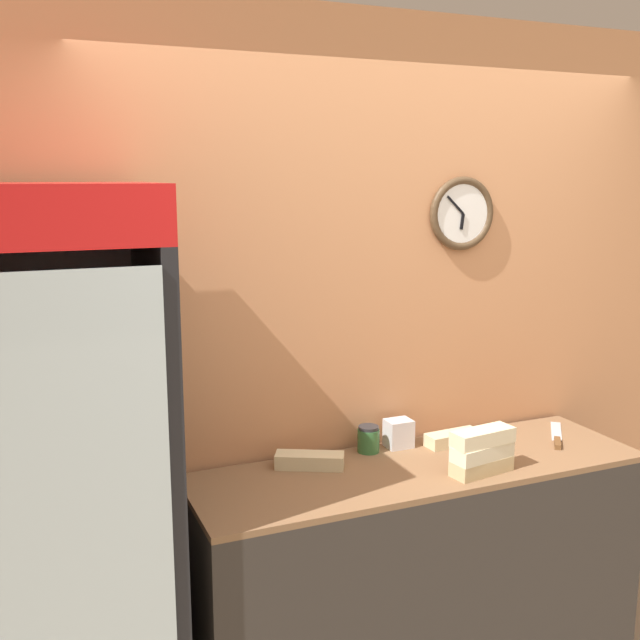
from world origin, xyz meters
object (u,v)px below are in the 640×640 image
object	(u,v)px
sandwich_stack_middle	(482,451)
sandwich_stack_bottom	(481,466)
beverage_cooler	(56,468)
sandwich_flat_right	(310,461)
napkin_dispenser	(399,433)
condiment_jar	(368,439)
chefs_knife	(557,438)
sandwich_stack_top	(483,437)
sandwich_flat_left	(453,438)

from	to	relation	value
sandwich_stack_middle	sandwich_stack_bottom	bearing A→B (deg)	0.00
beverage_cooler	sandwich_flat_right	world-z (taller)	beverage_cooler
sandwich_stack_middle	napkin_dispenser	world-z (taller)	same
sandwich_flat_right	condiment_jar	xyz separation A→B (m)	(0.29, 0.06, 0.03)
sandwich_stack_bottom	sandwich_flat_right	size ratio (longest dim) A/B	0.95
chefs_knife	sandwich_stack_top	bearing A→B (deg)	-160.51
sandwich_stack_middle	chefs_knife	size ratio (longest dim) A/B	0.87
sandwich_flat_right	chefs_knife	bearing A→B (deg)	-6.56
sandwich_stack_bottom	chefs_knife	size ratio (longest dim) A/B	0.87
sandwich_flat_left	napkin_dispenser	xyz separation A→B (m)	(-0.23, 0.07, 0.03)
sandwich_flat_right	condiment_jar	size ratio (longest dim) A/B	2.53
beverage_cooler	sandwich_stack_top	xyz separation A→B (m)	(1.55, -0.19, -0.05)
napkin_dispenser	sandwich_flat_left	bearing A→B (deg)	-16.02
napkin_dispenser	sandwich_stack_bottom	bearing A→B (deg)	-67.57
beverage_cooler	chefs_knife	xyz separation A→B (m)	(2.08, -0.00, -0.19)
beverage_cooler	napkin_dispenser	size ratio (longest dim) A/B	16.89
sandwich_flat_left	chefs_knife	world-z (taller)	sandwich_flat_left
chefs_knife	napkin_dispenser	distance (m)	0.72
sandwich_stack_top	sandwich_flat_left	bearing A→B (deg)	77.04
sandwich_stack_middle	sandwich_stack_top	distance (m)	0.06
sandwich_flat_right	sandwich_stack_top	bearing A→B (deg)	-27.93
sandwich_stack_middle	napkin_dispenser	distance (m)	0.42
sandwich_stack_top	sandwich_stack_middle	bearing A→B (deg)	0.00
sandwich_flat_left	sandwich_stack_middle	bearing A→B (deg)	-102.96
sandwich_flat_right	condiment_jar	distance (m)	0.30
napkin_dispenser	sandwich_stack_middle	bearing A→B (deg)	-67.57
beverage_cooler	condiment_jar	size ratio (longest dim) A/B	18.04
sandwich_flat_left	napkin_dispenser	bearing A→B (deg)	163.98
sandwich_stack_top	napkin_dispenser	distance (m)	0.42
beverage_cooler	sandwich_stack_top	distance (m)	1.56
sandwich_stack_bottom	condiment_jar	size ratio (longest dim) A/B	2.41
sandwich_stack_middle	condiment_jar	world-z (taller)	sandwich_stack_middle
chefs_knife	condiment_jar	distance (m)	0.86
sandwich_flat_right	chefs_knife	size ratio (longest dim) A/B	0.91
sandwich_stack_bottom	sandwich_stack_middle	bearing A→B (deg)	0.00
sandwich_stack_bottom	sandwich_stack_top	xyz separation A→B (m)	(0.00, 0.00, 0.12)
sandwich_stack_bottom	sandwich_stack_top	world-z (taller)	sandwich_stack_top
sandwich_flat_left	sandwich_stack_top	bearing A→B (deg)	-102.96
sandwich_stack_middle	sandwich_flat_left	size ratio (longest dim) A/B	1.06
sandwich_stack_middle	chefs_knife	bearing A→B (deg)	19.49
sandwich_stack_top	sandwich_flat_right	world-z (taller)	sandwich_stack_top
sandwich_flat_left	beverage_cooler	bearing A→B (deg)	-175.52
beverage_cooler	condiment_jar	bearing A→B (deg)	8.73
condiment_jar	napkin_dispenser	distance (m)	0.15
beverage_cooler	sandwich_flat_right	size ratio (longest dim) A/B	7.13
beverage_cooler	sandwich_flat_right	xyz separation A→B (m)	(0.95, 0.13, -0.17)
sandwich_flat_right	napkin_dispenser	distance (m)	0.45
beverage_cooler	sandwich_stack_bottom	xyz separation A→B (m)	(1.55, -0.19, -0.17)
sandwich_flat_right	chefs_knife	xyz separation A→B (m)	(1.13, -0.13, -0.02)
sandwich_stack_bottom	sandwich_flat_left	bearing A→B (deg)	77.04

